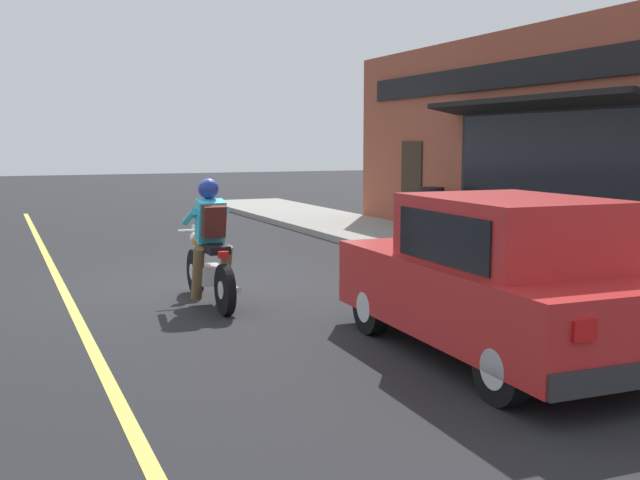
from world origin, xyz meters
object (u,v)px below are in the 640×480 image
motorcycle_with_rider (209,252)px  traffic_cone (477,242)px  trash_bin (431,210)px  car_hatchback (497,280)px

motorcycle_with_rider → traffic_cone: bearing=11.3°
trash_bin → motorcycle_with_rider: bearing=-143.8°
motorcycle_with_rider → trash_bin: motorcycle_with_rider is taller
car_hatchback → traffic_cone: bearing=56.5°
car_hatchback → trash_bin: (4.22, 7.92, -0.13)m
car_hatchback → traffic_cone: size_ratio=6.39×
car_hatchback → traffic_cone: (2.93, 4.42, -0.33)m
traffic_cone → motorcycle_with_rider: bearing=-168.7°
traffic_cone → trash_bin: size_ratio=0.61×
traffic_cone → car_hatchback: bearing=-123.5°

